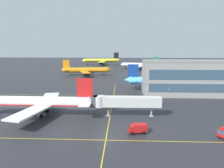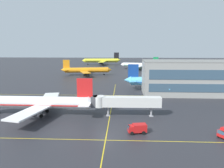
{
  "view_description": "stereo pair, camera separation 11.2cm",
  "coord_description": "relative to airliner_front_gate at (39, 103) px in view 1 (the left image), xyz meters",
  "views": [
    {
      "loc": [
        3.27,
        -44.68,
        19.4
      ],
      "look_at": [
        -0.61,
        39.06,
        4.54
      ],
      "focal_mm": 35.29,
      "sensor_mm": 36.0,
      "label": 1
    },
    {
      "loc": [
        3.38,
        -44.68,
        19.4
      ],
      "look_at": [
        -0.61,
        39.06,
        4.54
      ],
      "focal_mm": 35.29,
      "sensor_mm": 36.0,
      "label": 2
    }
  ],
  "objects": [
    {
      "name": "jet_bridge",
      "position": [
        22.81,
        0.25,
        0.46
      ],
      "size": [
        19.13,
        3.38,
        5.58
      ],
      "color": "silver",
      "rests_on": "ground"
    },
    {
      "name": "airliner_far_right_stand",
      "position": [
        2.28,
        161.94,
        0.53
      ],
      "size": [
        38.94,
        33.41,
        12.1
      ],
      "color": "yellow",
      "rests_on": "ground"
    },
    {
      "name": "airliner_front_gate",
      "position": [
        0.0,
        0.0,
        0.0
      ],
      "size": [
        33.84,
        29.29,
        10.55
      ],
      "color": "white",
      "rests_on": "ground"
    },
    {
      "name": "service_truck_catering",
      "position": [
        26.52,
        -11.79,
        -2.43
      ],
      "size": [
        4.37,
        2.73,
        2.1
      ],
      "color": "red",
      "rests_on": "ground"
    },
    {
      "name": "airliner_third_row",
      "position": [
        -0.34,
        82.07,
        -0.13
      ],
      "size": [
        32.68,
        27.93,
        10.17
      ],
      "color": "orange",
      "rests_on": "ground"
    },
    {
      "name": "airliner_far_left_stand",
      "position": [
        37.55,
        121.71,
        -0.15
      ],
      "size": [
        32.33,
        27.47,
        10.1
      ],
      "color": "white",
      "rests_on": "ground"
    },
    {
      "name": "taxiway_markings",
      "position": [
        19.76,
        4.76,
        -3.6
      ],
      "size": [
        123.09,
        90.32,
        0.01
      ],
      "color": "yellow",
      "rests_on": "ground"
    },
    {
      "name": "ground_plane",
      "position": [
        19.76,
        -13.77,
        -3.6
      ],
      "size": [
        600.0,
        600.0,
        0.0
      ],
      "primitive_type": "plane",
      "color": "#28282D"
    },
    {
      "name": "airliner_second_row",
      "position": [
        41.64,
        37.28,
        0.23
      ],
      "size": [
        35.97,
        31.16,
        11.23
      ],
      "color": "#5BB7E5",
      "rests_on": "ground"
    }
  ]
}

